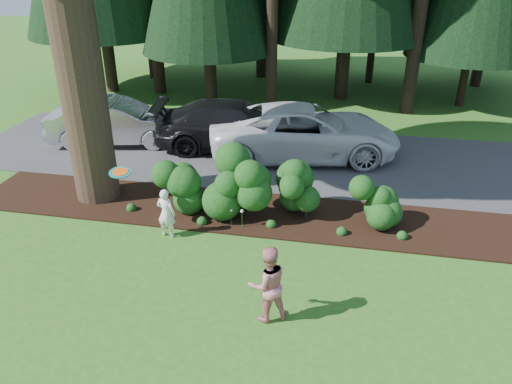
# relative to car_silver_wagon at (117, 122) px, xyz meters

# --- Properties ---
(ground) EXTENTS (80.00, 80.00, 0.00)m
(ground) POSITION_rel_car_silver_wagon_xyz_m (5.91, -7.63, -0.85)
(ground) COLOR #30651D
(ground) RESTS_ON ground
(mulch_bed) EXTENTS (16.00, 2.50, 0.05)m
(mulch_bed) POSITION_rel_car_silver_wagon_xyz_m (5.91, -4.38, -0.83)
(mulch_bed) COLOR black
(mulch_bed) RESTS_ON ground
(driveway) EXTENTS (22.00, 6.00, 0.03)m
(driveway) POSITION_rel_car_silver_wagon_xyz_m (5.91, -0.13, -0.84)
(driveway) COLOR #38383A
(driveway) RESTS_ON ground
(shrub_row) EXTENTS (6.53, 1.60, 1.61)m
(shrub_row) POSITION_rel_car_silver_wagon_xyz_m (6.68, -4.49, -0.04)
(shrub_row) COLOR #163911
(shrub_row) RESTS_ON ground
(lily_cluster) EXTENTS (0.69, 0.09, 0.57)m
(lily_cluster) POSITION_rel_car_silver_wagon_xyz_m (5.61, -5.23, -0.36)
(lily_cluster) COLOR #163911
(lily_cluster) RESTS_ON ground
(car_silver_wagon) EXTENTS (5.24, 2.69, 1.65)m
(car_silver_wagon) POSITION_rel_car_silver_wagon_xyz_m (0.00, 0.00, 0.00)
(car_silver_wagon) COLOR #B7B7BC
(car_silver_wagon) RESTS_ON driveway
(car_white_suv) EXTENTS (6.98, 4.21, 1.81)m
(car_white_suv) POSITION_rel_car_silver_wagon_xyz_m (6.96, 0.04, 0.08)
(car_white_suv) COLOR silver
(car_white_suv) RESTS_ON driveway
(car_dark_suv) EXTENTS (6.17, 3.34, 1.70)m
(car_dark_suv) POSITION_rel_car_silver_wagon_xyz_m (4.41, 0.38, 0.03)
(car_dark_suv) COLOR black
(car_dark_suv) RESTS_ON driveway
(child) EXTENTS (0.53, 0.39, 1.34)m
(child) POSITION_rel_car_silver_wagon_xyz_m (4.11, -5.97, -0.18)
(child) COLOR white
(child) RESTS_ON ground
(adult) EXTENTS (1.00, 0.93, 1.65)m
(adult) POSITION_rel_car_silver_wagon_xyz_m (7.17, -8.57, -0.03)
(adult) COLOR red
(adult) RESTS_ON ground
(frisbee) EXTENTS (0.57, 0.57, 0.12)m
(frisbee) POSITION_rel_car_silver_wagon_xyz_m (2.93, -5.83, 0.79)
(frisbee) COLOR #16747C
(frisbee) RESTS_ON ground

